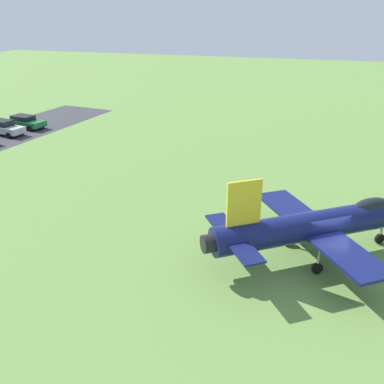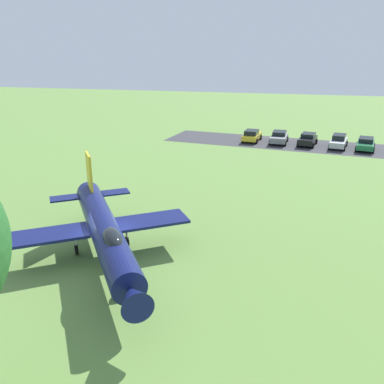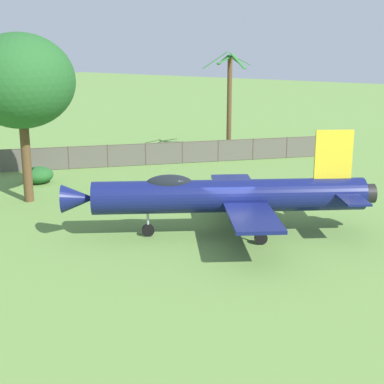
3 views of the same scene
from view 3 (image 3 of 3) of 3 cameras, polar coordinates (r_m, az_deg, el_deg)
ground_plane at (r=28.16m, az=3.62°, el=-4.18°), size 200.00×200.00×0.00m
display_jet at (r=27.53m, az=2.96°, el=-0.33°), size 10.72×13.15×5.04m
shade_tree at (r=33.93m, az=-16.49°, el=10.36°), size 6.06×6.00×9.52m
palm_tree at (r=46.84m, az=3.68°, el=8.93°), size 3.69×3.89×8.17m
perimeter_fence at (r=43.49m, az=-2.75°, el=3.88°), size 18.18×17.72×1.68m
shrub_near_fence at (r=39.10m, az=-14.82°, el=1.62°), size 1.94×1.82×1.09m
info_plaque at (r=35.57m, az=3.63°, el=1.32°), size 0.70×0.71×1.14m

